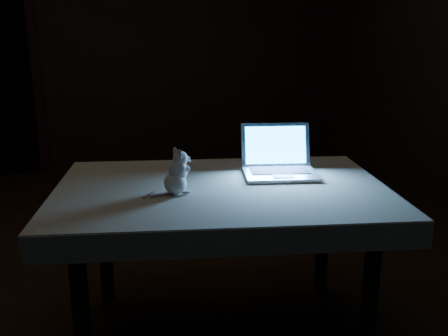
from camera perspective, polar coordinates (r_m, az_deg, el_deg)
name	(u,v)px	position (r m, az deg, el deg)	size (l,w,h in m)	color
floor	(157,286)	(2.69, -7.62, -13.17)	(5.00, 5.00, 0.00)	black
back_wall	(103,29)	(4.85, -13.65, 15.22)	(4.50, 0.04, 2.60)	black
table	(222,262)	(2.15, -0.26, -10.74)	(1.24, 0.80, 0.66)	black
tablecloth	(221,197)	(2.04, -0.32, -3.37)	(1.34, 0.89, 0.10)	#BEB69C
laptop	(281,152)	(2.15, 6.55, 1.79)	(0.31, 0.27, 0.21)	#ABABAF
plush_mouse	(175,172)	(1.92, -5.62, -0.43)	(0.13, 0.13, 0.18)	white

